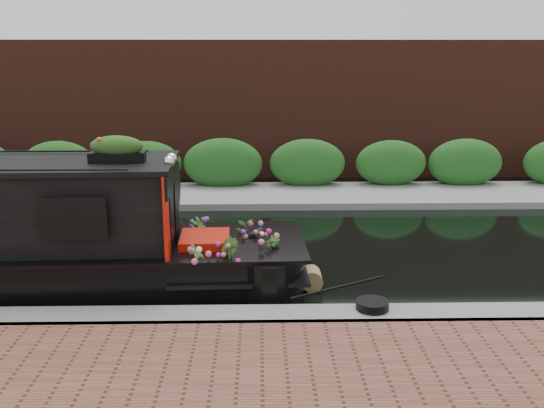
{
  "coord_description": "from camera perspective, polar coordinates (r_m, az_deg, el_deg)",
  "views": [
    {
      "loc": [
        0.81,
        -10.97,
        3.79
      ],
      "look_at": [
        1.03,
        -0.6,
        1.1
      ],
      "focal_mm": 40.0,
      "sensor_mm": 36.0,
      "label": 1
    }
  ],
  "objects": [
    {
      "name": "coiled_mooring_rope",
      "position": [
        8.67,
        9.42,
        -9.35
      ],
      "size": [
        0.46,
        0.46,
        0.12
      ],
      "primitive_type": "cylinder",
      "color": "black",
      "rests_on": "near_bank_coping"
    },
    {
      "name": "far_brick_wall",
      "position": [
        18.58,
        -3.71,
        2.74
      ],
      "size": [
        40.0,
        1.0,
        8.0
      ],
      "primitive_type": "cube",
      "color": "#4F241A",
      "rests_on": "ground"
    },
    {
      "name": "rope_fender",
      "position": [
        9.87,
        3.73,
        -7.0
      ],
      "size": [
        0.34,
        0.4,
        0.34
      ],
      "primitive_type": "cylinder",
      "rotation": [
        1.57,
        0.0,
        0.0
      ],
      "color": "olive",
      "rests_on": "ground"
    },
    {
      "name": "far_hedge",
      "position": [
        16.53,
        -4.01,
        1.25
      ],
      "size": [
        40.0,
        1.1,
        2.8
      ],
      "primitive_type": "cube",
      "color": "#21571D",
      "rests_on": "ground"
    },
    {
      "name": "ground",
      "position": [
        11.63,
        -5.18,
        -4.54
      ],
      "size": [
        80.0,
        80.0,
        0.0
      ],
      "primitive_type": "plane",
      "color": "black",
      "rests_on": "ground"
    },
    {
      "name": "near_bank_coping",
      "position": [
        8.59,
        -6.66,
        -11.75
      ],
      "size": [
        40.0,
        0.6,
        0.5
      ],
      "primitive_type": "cube",
      "color": "slate",
      "rests_on": "ground"
    },
    {
      "name": "far_bank_path",
      "position": [
        15.65,
        -4.16,
        0.49
      ],
      "size": [
        40.0,
        2.4,
        0.34
      ],
      "primitive_type": "cube",
      "color": "gray",
      "rests_on": "ground"
    }
  ]
}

